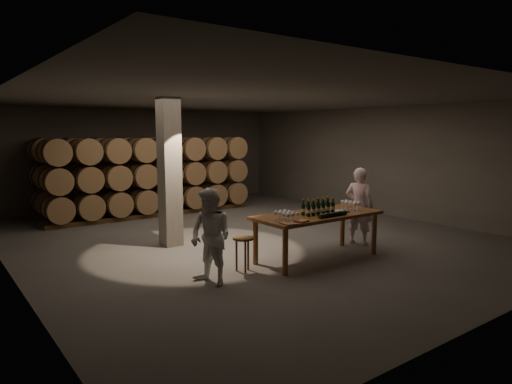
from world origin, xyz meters
TOP-DOWN VIEW (x-y plane):
  - room at (-1.80, 0.20)m, footprint 12.00×12.00m
  - tasting_table at (0.00, -2.50)m, footprint 2.60×1.10m
  - barrel_stack_back at (-1.35, 5.20)m, footprint 4.70×0.95m
  - barrel_stack_front at (-0.57, 3.80)m, footprint 6.26×0.95m
  - bottle_cluster at (-0.01, -2.53)m, footprint 0.73×0.23m
  - lying_bottles at (0.02, -2.89)m, footprint 0.80×0.09m
  - glass_cluster_left at (-0.90, -2.63)m, footprint 0.30×0.41m
  - glass_cluster_right at (0.85, -2.58)m, footprint 0.20×0.42m
  - plate at (0.52, -2.59)m, footprint 0.29×0.29m
  - notebook_near at (-0.80, -2.91)m, footprint 0.25×0.22m
  - notebook_corner at (-1.11, -2.93)m, footprint 0.25×0.30m
  - pen at (-0.70, -2.95)m, footprint 0.13×0.03m
  - stool at (-1.62, -2.30)m, footprint 0.38×0.38m
  - person_man at (1.59, -2.17)m, footprint 0.61×0.73m
  - person_woman at (-2.43, -2.54)m, footprint 0.77×0.89m

SIDE VIEW (x-z plane):
  - stool at x=-1.62m, z-range 0.20..0.82m
  - person_woman at x=-2.43m, z-range 0.00..1.58m
  - tasting_table at x=0.00m, z-range 0.35..1.25m
  - person_man at x=1.59m, z-range 0.00..1.70m
  - pen at x=-0.70m, z-range 0.90..0.91m
  - plate at x=0.52m, z-range 0.90..0.92m
  - notebook_corner at x=-1.11m, z-range 0.90..0.92m
  - notebook_near at x=-0.80m, z-range 0.90..0.93m
  - lying_bottles at x=0.02m, z-range 0.90..0.99m
  - bottle_cluster at x=-0.01m, z-range 0.86..1.17m
  - glass_cluster_left at x=-0.90m, z-range 0.94..1.10m
  - glass_cluster_right at x=0.85m, z-range 0.94..1.13m
  - barrel_stack_back at x=-1.35m, z-range 0.04..2.35m
  - barrel_stack_front at x=-0.57m, z-range 0.04..2.35m
  - room at x=-1.80m, z-range -4.40..7.60m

